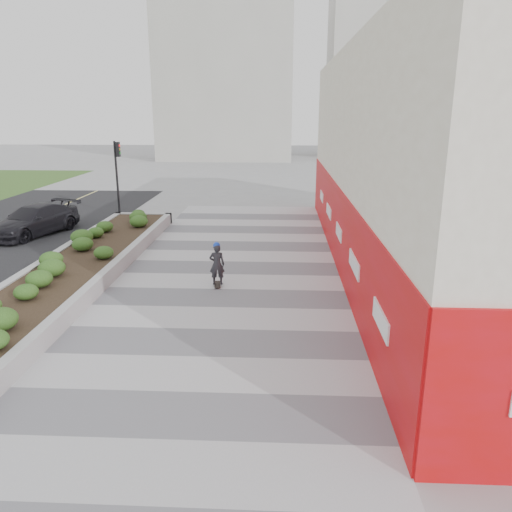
{
  "coord_description": "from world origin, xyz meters",
  "views": [
    {
      "loc": [
        1.77,
        -9.88,
        5.74
      ],
      "look_at": [
        1.0,
        6.08,
        1.1
      ],
      "focal_mm": 35.0,
      "sensor_mm": 36.0,
      "label": 1
    }
  ],
  "objects_px": {
    "planter": "(78,265)",
    "car_dark": "(34,220)",
    "skateboarder": "(217,264)",
    "traffic_signal_near": "(117,168)"
  },
  "relations": [
    {
      "from": "traffic_signal_near",
      "to": "skateboarder",
      "type": "xyz_separation_m",
      "value": [
        6.9,
        -11.4,
        -1.97
      ]
    },
    {
      "from": "traffic_signal_near",
      "to": "car_dark",
      "type": "relative_size",
      "value": 0.86
    },
    {
      "from": "planter",
      "to": "car_dark",
      "type": "height_order",
      "value": "car_dark"
    },
    {
      "from": "planter",
      "to": "car_dark",
      "type": "distance_m",
      "value": 7.57
    },
    {
      "from": "traffic_signal_near",
      "to": "skateboarder",
      "type": "relative_size",
      "value": 2.69
    },
    {
      "from": "skateboarder",
      "to": "car_dark",
      "type": "relative_size",
      "value": 0.32
    },
    {
      "from": "traffic_signal_near",
      "to": "skateboarder",
      "type": "distance_m",
      "value": 13.48
    },
    {
      "from": "planter",
      "to": "skateboarder",
      "type": "xyz_separation_m",
      "value": [
        5.18,
        -0.9,
        0.37
      ]
    },
    {
      "from": "traffic_signal_near",
      "to": "car_dark",
      "type": "xyz_separation_m",
      "value": [
        -2.81,
        -4.45,
        -2.05
      ]
    },
    {
      "from": "planter",
      "to": "car_dark",
      "type": "xyz_separation_m",
      "value": [
        -4.54,
        6.05,
        0.29
      ]
    }
  ]
}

